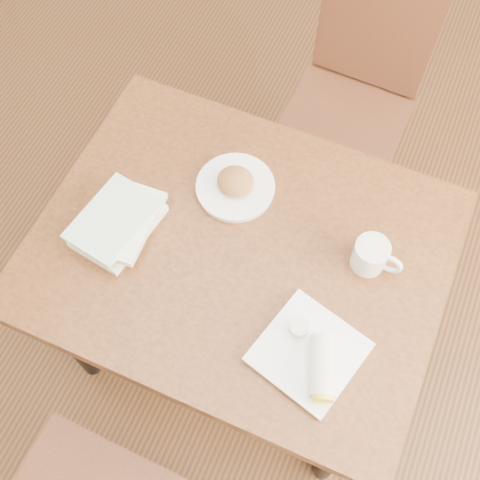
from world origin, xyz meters
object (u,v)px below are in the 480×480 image
at_px(table, 240,262).
at_px(plate_scone, 235,185).
at_px(book_stack, 119,222).
at_px(chair_far, 356,90).
at_px(plate_burrito, 313,357).
at_px(coffee_mug, 372,255).

xyz_separation_m(table, plate_scone, (-0.09, 0.17, 0.11)).
relative_size(table, plate_scone, 4.90).
height_order(table, book_stack, book_stack).
height_order(table, chair_far, chair_far).
distance_m(table, book_stack, 0.36).
height_order(chair_far, plate_burrito, chair_far).
relative_size(chair_far, coffee_mug, 6.95).
bearing_deg(book_stack, coffee_mug, 14.46).
relative_size(table, plate_burrito, 3.81).
distance_m(chair_far, plate_scone, 0.73).
relative_size(chair_far, book_stack, 3.59).
bearing_deg(plate_scone, chair_far, 75.31).
bearing_deg(plate_scone, book_stack, -134.94).
height_order(table, coffee_mug, coffee_mug).
bearing_deg(table, coffee_mug, 16.19).
bearing_deg(table, plate_burrito, -36.40).
bearing_deg(book_stack, plate_scone, 45.06).
xyz_separation_m(table, book_stack, (-0.33, -0.07, 0.12)).
distance_m(chair_far, plate_burrito, 1.09).
bearing_deg(coffee_mug, table, -163.81).
distance_m(plate_scone, book_stack, 0.34).
height_order(table, plate_burrito, plate_burrito).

